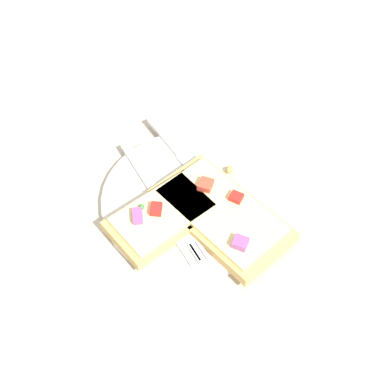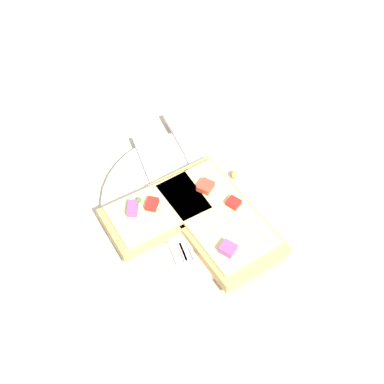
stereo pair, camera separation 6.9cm
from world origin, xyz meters
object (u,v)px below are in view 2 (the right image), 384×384
at_px(fork, 162,202).
at_px(pizza_slice_corner, 158,212).
at_px(plate, 192,199).
at_px(knife, 193,158).
at_px(pizza_slice_main, 217,217).

xyz_separation_m(fork, pizza_slice_corner, (-0.02, 0.00, 0.01)).
distance_m(plate, knife, 0.07).
relative_size(plate, knife, 1.19).
distance_m(fork, pizza_slice_corner, 0.02).
bearing_deg(knife, pizza_slice_corner, -48.03).
height_order(plate, pizza_slice_corner, pizza_slice_corner).
height_order(plate, knife, knife).
xyz_separation_m(plate, knife, (0.07, 0.01, 0.01)).
bearing_deg(pizza_slice_corner, plate, -174.05).
distance_m(plate, pizza_slice_main, 0.05).
height_order(fork, knife, knife).
xyz_separation_m(fork, pizza_slice_main, (-0.02, -0.07, 0.01)).
relative_size(pizza_slice_main, pizza_slice_corner, 1.28).
relative_size(knife, pizza_slice_corner, 1.30).
bearing_deg(fork, pizza_slice_main, 46.84).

